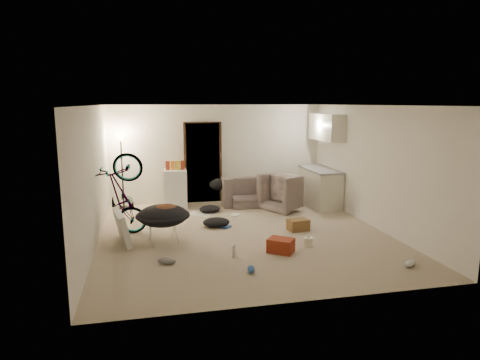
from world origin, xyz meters
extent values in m
cube|color=tan|center=(0.00, 0.00, -0.01)|extent=(5.50, 6.00, 0.02)
cube|color=white|center=(0.00, 0.00, 2.51)|extent=(5.50, 6.00, 0.02)
cube|color=white|center=(0.00, 3.01, 1.25)|extent=(5.50, 0.02, 2.50)
cube|color=white|center=(0.00, -3.01, 1.25)|extent=(5.50, 0.02, 2.50)
cube|color=white|center=(-2.76, 0.00, 1.25)|extent=(0.02, 6.00, 2.50)
cube|color=white|center=(2.76, 0.00, 1.25)|extent=(0.02, 6.00, 2.50)
cube|color=black|center=(-0.40, 2.97, 1.02)|extent=(0.85, 0.10, 2.04)
cube|color=#322011|center=(-0.40, 2.94, 1.02)|extent=(0.97, 0.04, 2.10)
cylinder|color=black|center=(-2.40, 2.65, 0.01)|extent=(0.28, 0.28, 0.03)
cylinder|color=black|center=(-2.40, 2.65, 0.85)|extent=(0.04, 0.04, 1.70)
cone|color=#FFE0A5|center=(-2.40, 2.65, 1.72)|extent=(0.24, 0.24, 0.18)
cube|color=beige|center=(2.43, 2.00, 0.44)|extent=(0.60, 1.50, 0.88)
cube|color=gray|center=(2.43, 2.00, 0.90)|extent=(0.64, 1.54, 0.04)
cube|color=beige|center=(2.56, 2.00, 1.95)|extent=(0.38, 1.40, 0.65)
imported|color=#323831|center=(0.91, 2.45, 0.27)|extent=(1.89, 0.77, 0.55)
imported|color=#323831|center=(1.56, 1.82, 0.32)|extent=(1.22, 1.27, 0.64)
imported|color=black|center=(-2.30, 0.44, 0.44)|extent=(1.76, 0.99, 0.96)
imported|color=maroon|center=(-0.48, -1.27, 0.01)|extent=(0.26, 0.24, 0.02)
cube|color=white|center=(-1.15, 2.55, 0.46)|extent=(0.57, 0.57, 0.93)
cube|color=maroon|center=(-1.32, 2.55, 1.00)|extent=(0.11, 0.08, 0.30)
cube|color=orange|center=(-1.20, 2.55, 1.00)|extent=(0.11, 0.08, 0.30)
cube|color=gold|center=(-1.08, 2.55, 1.00)|extent=(0.11, 0.09, 0.30)
cube|color=maroon|center=(-0.96, 2.55, 1.00)|extent=(0.10, 0.07, 0.30)
cylinder|color=silver|center=(-1.56, -0.18, 0.23)|extent=(0.65, 0.65, 0.46)
ellipsoid|color=black|center=(-1.56, -0.18, 0.51)|extent=(0.92, 0.92, 0.39)
torus|color=black|center=(-1.56, -0.18, 0.51)|extent=(0.99, 0.99, 0.07)
ellipsoid|color=brown|center=(-1.51, -0.21, 0.62)|extent=(0.62, 0.59, 0.22)
ellipsoid|color=black|center=(-0.04, 2.45, 0.54)|extent=(0.65, 0.57, 0.28)
cube|color=silver|center=(-2.30, -0.07, 0.30)|extent=(0.40, 0.93, 0.61)
cube|color=brown|center=(1.13, 0.00, 0.11)|extent=(0.44, 0.34, 0.23)
cube|color=maroon|center=(0.39, -1.16, 0.12)|extent=(0.52, 0.50, 0.24)
cylinder|color=#ECE5CD|center=(0.97, -0.96, 0.08)|extent=(0.16, 0.16, 0.16)
cone|color=#ECE5CD|center=(0.97, -0.96, 0.19)|extent=(0.09, 0.09, 0.07)
cube|color=silver|center=(-0.65, 1.72, 0.00)|extent=(0.68, 0.64, 0.01)
cube|color=#2B549B|center=(-0.31, 0.54, 0.01)|extent=(0.35, 0.35, 0.03)
cube|color=silver|center=(0.12, 1.42, 0.01)|extent=(0.26, 0.29, 0.02)
ellipsoid|color=#2B549B|center=(-0.32, -1.91, 0.05)|extent=(0.15, 0.27, 0.09)
ellipsoid|color=slate|center=(-1.56, -1.30, 0.06)|extent=(0.32, 0.20, 0.11)
ellipsoid|color=white|center=(2.19, -2.23, 0.05)|extent=(0.32, 0.25, 0.11)
ellipsoid|color=black|center=(-0.44, 0.63, 0.09)|extent=(0.58, 0.50, 0.18)
ellipsoid|color=black|center=(-0.41, 1.83, 0.08)|extent=(0.64, 0.60, 0.15)
camera|label=1|loc=(-1.82, -7.89, 2.55)|focal=32.00mm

